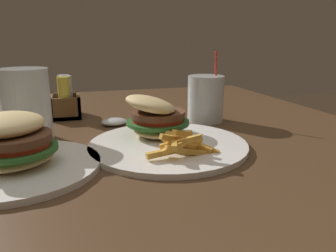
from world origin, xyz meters
The scene contains 7 objects.
dining_table centered at (0.00, 0.00, 0.64)m, with size 1.64×1.15×0.70m.
meal_plate_near centered at (0.13, -0.07, 0.73)m, with size 0.29×0.29×0.10m.
beer_glass centered at (0.23, 0.18, 0.77)m, with size 0.09×0.09×0.14m.
juice_glass centered at (0.27, -0.22, 0.75)m, with size 0.09×0.09×0.17m.
spoon centered at (0.29, -0.01, 0.71)m, with size 0.05×0.19×0.02m.
meal_plate_far centered at (0.07, 0.18, 0.73)m, with size 0.25×0.25×0.09m.
condiment_caddy centered at (0.41, 0.11, 0.74)m, with size 0.09×0.07×0.11m.
Camera 1 is at (-0.45, 0.09, 0.90)m, focal length 35.00 mm.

